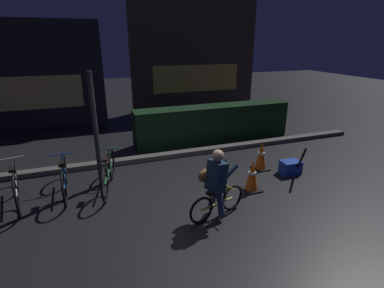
% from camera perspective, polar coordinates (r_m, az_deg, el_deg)
% --- Properties ---
extents(ground_plane, '(40.00, 40.00, 0.00)m').
position_cam_1_polar(ground_plane, '(5.81, 0.17, -10.52)').
color(ground_plane, black).
extents(sidewalk_curb, '(12.00, 0.24, 0.12)m').
position_cam_1_polar(sidewalk_curb, '(7.68, -5.50, -2.30)').
color(sidewalk_curb, '#56544F').
rests_on(sidewalk_curb, ground).
extents(hedge_row, '(4.80, 0.70, 1.07)m').
position_cam_1_polar(hedge_row, '(8.90, 4.19, 4.08)').
color(hedge_row, black).
rests_on(hedge_row, ground).
extents(storefront_left, '(5.06, 0.54, 3.58)m').
position_cam_1_polar(storefront_left, '(11.42, -29.97, 11.40)').
color(storefront_left, '#262328').
rests_on(storefront_left, ground).
extents(storefront_right, '(5.34, 0.54, 4.67)m').
position_cam_1_polar(storefront_right, '(12.73, 0.51, 16.98)').
color(storefront_right, '#42382D').
rests_on(storefront_right, ground).
extents(street_post, '(0.10, 0.10, 2.38)m').
position_cam_1_polar(street_post, '(6.16, -18.29, 2.33)').
color(street_post, '#2D2D33').
rests_on(street_post, ground).
extents(parked_bike_leftmost, '(0.47, 1.72, 0.80)m').
position_cam_1_polar(parked_bike_leftmost, '(6.44, -31.22, -6.77)').
color(parked_bike_leftmost, black).
rests_on(parked_bike_leftmost, ground).
extents(parked_bike_left_mid, '(0.46, 1.65, 0.76)m').
position_cam_1_polar(parked_bike_left_mid, '(6.36, -23.68, -6.00)').
color(parked_bike_left_mid, black).
rests_on(parked_bike_left_mid, ground).
extents(parked_bike_center_left, '(0.49, 1.67, 0.78)m').
position_cam_1_polar(parked_bike_center_left, '(6.25, -16.03, -5.40)').
color(parked_bike_center_left, black).
rests_on(parked_bike_center_left, ground).
extents(traffic_cone_near, '(0.36, 0.36, 0.68)m').
position_cam_1_polar(traffic_cone_near, '(6.07, 11.68, -6.05)').
color(traffic_cone_near, black).
rests_on(traffic_cone_near, ground).
extents(traffic_cone_far, '(0.36, 0.36, 0.70)m').
position_cam_1_polar(traffic_cone_far, '(7.09, 13.37, -2.23)').
color(traffic_cone_far, black).
rests_on(traffic_cone_far, ground).
extents(blue_crate, '(0.45, 0.33, 0.30)m').
position_cam_1_polar(blue_crate, '(7.13, 18.65, -4.30)').
color(blue_crate, '#193DB7').
rests_on(blue_crate, ground).
extents(cyclist, '(1.15, 0.50, 1.25)m').
position_cam_1_polar(cyclist, '(4.99, 4.66, -7.72)').
color(cyclist, black).
rests_on(cyclist, ground).
extents(closed_umbrella, '(0.18, 0.43, 0.78)m').
position_cam_1_polar(closed_umbrella, '(6.89, 20.40, -3.20)').
color(closed_umbrella, black).
rests_on(closed_umbrella, ground).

